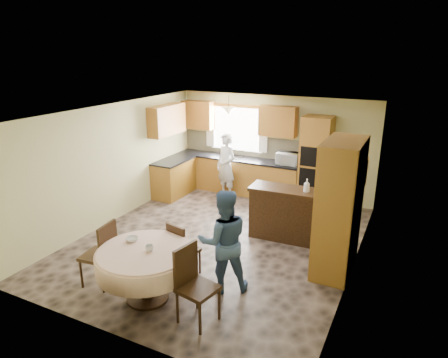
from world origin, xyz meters
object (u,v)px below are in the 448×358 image
Objects in this scene: oven_tower at (315,162)px; chair_back at (181,248)px; chair_right at (193,281)px; person_dining at (224,241)px; dining_table at (145,261)px; person_sink at (226,166)px; cupboard at (339,208)px; sideboard at (284,215)px; chair_left at (102,251)px.

oven_tower reaches higher than chair_back.
chair_right is 0.87m from person_dining.
person_dining is (0.89, 0.75, 0.18)m from dining_table.
oven_tower is 2.14m from person_sink.
sideboard is at bearing 146.71° from cupboard.
cupboard is 1.98m from person_dining.
chair_back is 0.58× the size of person_dining.
dining_table is 1.51× the size of chair_back.
cupboard reaches higher than oven_tower.
dining_table is at bearing -114.96° from sideboard.
person_sink is 4.00m from person_dining.
chair_left is 0.98× the size of chair_right.
chair_right reaches higher than sideboard.
oven_tower is 1.30× the size of person_sink.
person_dining is at bearing -100.25° from sideboard.
sideboard is at bearing 67.53° from dining_table.
person_dining is at bearing 40.19° from dining_table.
sideboard is 2.14m from person_dining.
person_sink reaches higher than chair_left.
oven_tower is 4.27m from chair_back.
cupboard reaches higher than dining_table.
oven_tower is 2.95m from cupboard.
sideboard is 2.34m from chair_back.
chair_left is at bearing -146.44° from cupboard.
person_dining is at bearing 106.64° from chair_left.
oven_tower is 5.28m from chair_left.
oven_tower is at bearing 75.64° from dining_table.
sideboard is 0.61× the size of cupboard.
dining_table is 4.45m from person_sink.
chair_right is at bearing 80.00° from chair_left.
chair_right is at bearing -123.74° from cupboard.
dining_table is 0.78m from chair_back.
dining_table is at bearing 82.54° from chair_left.
chair_back is at bearing -119.29° from sideboard.
chair_left is (-2.01, -2.83, 0.10)m from sideboard.
oven_tower is 5.02m from dining_table.
oven_tower is 2.25× the size of chair_back.
chair_left reaches higher than sideboard.
sideboard is at bearing -132.99° from person_dining.
chair_left is at bearing 179.10° from dining_table.
cupboard is 3.16m from dining_table.
person_sink is at bearing -99.70° from person_dining.
chair_right is 4.76m from person_sink.
sideboard is 0.96× the size of dining_table.
person_dining is (0.77, -0.00, 0.29)m from chair_back.
dining_table is at bearing 95.29° from chair_right.
cupboard reaches higher than person_dining.
cupboard is at bearing -136.18° from chair_back.
chair_back is 0.58× the size of person_sink.
chair_right reaches higher than dining_table.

